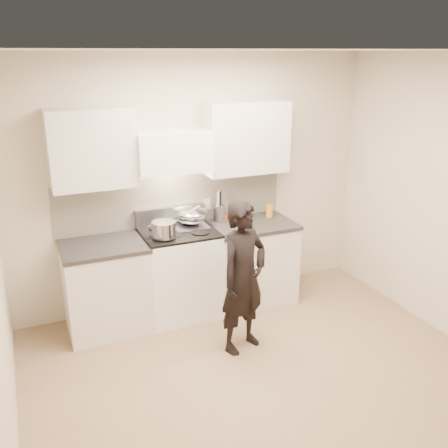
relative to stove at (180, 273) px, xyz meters
The scene contains 11 objects.
ground_plane 1.53m from the stove, 78.12° to the right, with size 4.00×4.00×0.00m, color #846B4D.
room_shell 1.56m from the stove, 77.04° to the right, with size 4.04×3.54×2.70m.
stove is the anchor object (origin of this frame).
counter_right 0.83m from the stove, ahead, with size 0.92×0.67×0.92m.
counter_left 0.78m from the stove, behind, with size 0.82×0.67×0.92m.
wok 0.62m from the stove, 32.66° to the left, with size 0.34×0.41×0.27m.
stock_pot 0.62m from the stove, 144.10° to the right, with size 0.34×0.27×0.16m.
utensil_crock 0.79m from the stove, 20.56° to the left, with size 0.13×0.13×0.34m.
spice_jar 0.81m from the stove, 19.10° to the left, with size 0.04×0.04×0.08m.
oil_glass 1.23m from the stove, ahead, with size 0.08×0.08×0.14m.
person 0.95m from the stove, 68.80° to the right, with size 0.53×0.35×1.46m, color black.
Camera 1 is at (-1.77, -3.19, 2.69)m, focal length 40.00 mm.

